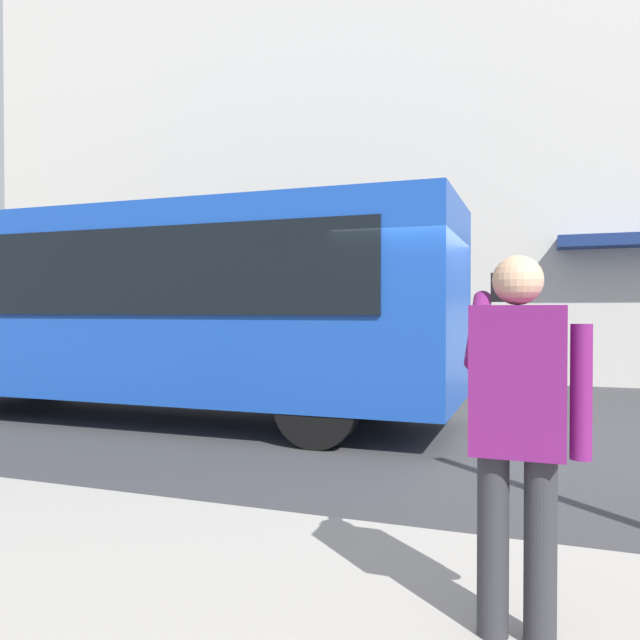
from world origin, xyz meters
name	(u,v)px	position (x,y,z in m)	size (l,w,h in m)	color
ground_plane	(456,442)	(0.00, 0.00, 0.00)	(60.00, 60.00, 0.00)	#38383A
building_facade_far	(496,116)	(-0.02, -6.80, 5.99)	(28.00, 1.55, 12.00)	beige
red_bus	(152,305)	(4.50, -0.18, 1.68)	(9.05, 2.54, 3.08)	#1947AD
pedestrian_photographer	(518,416)	(-0.85, 4.72, 1.14)	(0.53, 0.52, 1.70)	#2D2D33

